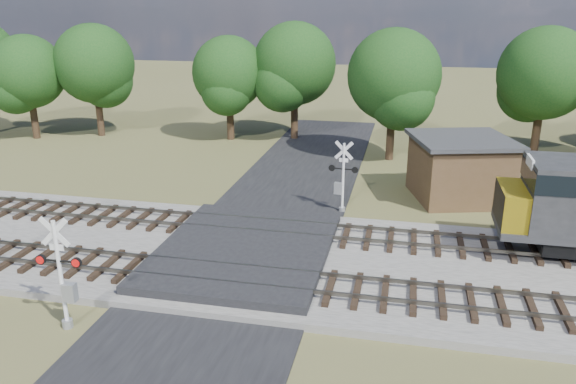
# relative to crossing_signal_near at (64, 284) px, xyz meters

# --- Properties ---
(ground) EXTENTS (160.00, 160.00, 0.00)m
(ground) POSITION_rel_crossing_signal_near_xyz_m (4.21, 5.89, -1.65)
(ground) COLOR brown
(ground) RESTS_ON ground
(ballast_bed) EXTENTS (140.00, 10.00, 0.30)m
(ballast_bed) POSITION_rel_crossing_signal_near_xyz_m (14.21, 6.39, -1.50)
(ballast_bed) COLOR gray
(ballast_bed) RESTS_ON ground
(road) EXTENTS (7.00, 60.00, 0.08)m
(road) POSITION_rel_crossing_signal_near_xyz_m (4.21, 5.89, -1.61)
(road) COLOR black
(road) RESTS_ON ground
(crossing_panel) EXTENTS (7.00, 9.00, 0.62)m
(crossing_panel) POSITION_rel_crossing_signal_near_xyz_m (4.21, 6.39, -1.34)
(crossing_panel) COLOR #262628
(crossing_panel) RESTS_ON ground
(track_near) EXTENTS (140.00, 2.60, 0.33)m
(track_near) POSITION_rel_crossing_signal_near_xyz_m (7.33, 3.89, -1.24)
(track_near) COLOR black
(track_near) RESTS_ON ballast_bed
(track_far) EXTENTS (140.00, 2.60, 0.33)m
(track_far) POSITION_rel_crossing_signal_near_xyz_m (7.33, 8.89, -1.24)
(track_far) COLOR black
(track_far) RESTS_ON ballast_bed
(crossing_signal_near) EXTENTS (1.60, 0.35, 3.97)m
(crossing_signal_near) POSITION_rel_crossing_signal_near_xyz_m (0.00, 0.00, 0.00)
(crossing_signal_near) COLOR silver
(crossing_signal_near) RESTS_ON ground
(crossing_signal_far) EXTENTS (1.53, 0.35, 3.80)m
(crossing_signal_far) POSITION_rel_crossing_signal_near_xyz_m (7.49, 12.83, -0.07)
(crossing_signal_far) COLOR silver
(crossing_signal_far) RESTS_ON ground
(equipment_shed) EXTENTS (6.24, 6.24, 3.45)m
(equipment_shed) POSITION_rel_crossing_signal_near_xyz_m (13.55, 16.44, 0.10)
(equipment_shed) COLOR #47331E
(equipment_shed) RESTS_ON ground
(treeline) EXTENTS (77.38, 11.54, 11.41)m
(treeline) POSITION_rel_crossing_signal_near_xyz_m (14.54, 26.89, 4.51)
(treeline) COLOR black
(treeline) RESTS_ON ground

